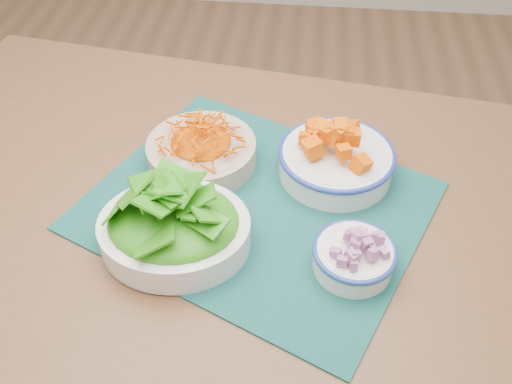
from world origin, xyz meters
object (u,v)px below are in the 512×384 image
carrot_bowl (201,148)px  table (206,234)px  placemat (256,205)px  onion_bowl (354,253)px  squash_bowl (337,153)px  lettuce_bowl (173,220)px

carrot_bowl → table: bearing=-79.6°
placemat → onion_bowl: (0.16, -0.12, 0.04)m
table → placemat: 0.13m
squash_bowl → lettuce_bowl: size_ratio=0.84×
table → squash_bowl: size_ratio=6.81×
placemat → onion_bowl: bearing=-12.4°
placemat → lettuce_bowl: lettuce_bowl is taller
lettuce_bowl → onion_bowl: (0.28, -0.02, -0.02)m
table → lettuce_bowl: lettuce_bowl is taller
carrot_bowl → squash_bowl: (0.25, -0.01, 0.01)m
table → squash_bowl: (0.23, 0.09, 0.14)m
onion_bowl → squash_bowl: bearing=97.5°
table → placemat: (0.09, -0.00, 0.09)m
carrot_bowl → squash_bowl: 0.25m
placemat → lettuce_bowl: (-0.12, -0.10, 0.06)m
table → placemat: size_ratio=2.62×
lettuce_bowl → carrot_bowl: bearing=85.1°
squash_bowl → placemat: bearing=-144.6°
placemat → squash_bowl: squash_bowl is taller
table → carrot_bowl: (-0.02, 0.10, 0.13)m
placemat → squash_bowl: 0.17m
placemat → carrot_bowl: 0.16m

